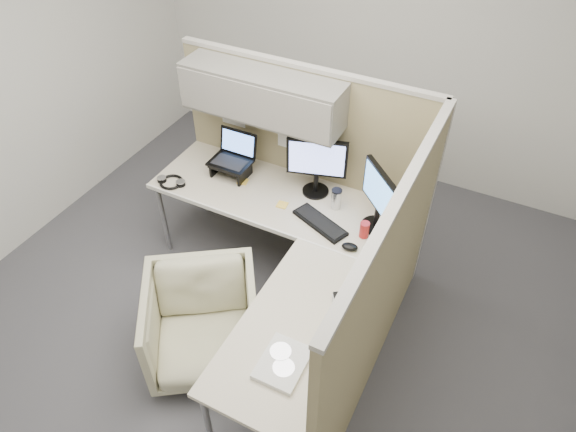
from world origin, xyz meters
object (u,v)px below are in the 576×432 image
at_px(desk, 283,245).
at_px(keyboard, 320,223).
at_px(office_chair, 203,320).
at_px(monitor_left, 317,162).

relative_size(desk, keyboard, 4.67).
bearing_deg(desk, keyboard, 60.14).
height_order(desk, keyboard, keyboard).
xyz_separation_m(office_chair, keyboard, (0.45, 0.87, 0.37)).
bearing_deg(office_chair, monitor_left, 43.05).
xyz_separation_m(desk, office_chair, (-0.30, -0.60, -0.31)).
bearing_deg(monitor_left, desk, -104.11).
relative_size(desk, office_chair, 2.66).
bearing_deg(desk, monitor_left, 92.38).
xyz_separation_m(monitor_left, keyboard, (0.18, -0.31, -0.26)).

